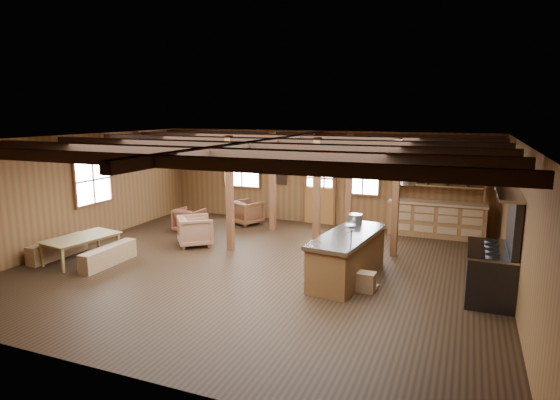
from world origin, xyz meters
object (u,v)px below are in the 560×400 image
at_px(commercial_range, 493,265).
at_px(dining_table, 83,249).
at_px(armchair_a, 189,220).
at_px(armchair_b, 247,212).
at_px(kitchen_island, 348,256).
at_px(armchair_c, 195,231).

xyz_separation_m(commercial_range, dining_table, (-8.55, -1.14, -0.35)).
relative_size(armchair_a, armchair_b, 0.92).
xyz_separation_m(kitchen_island, armchair_b, (-3.95, 3.47, -0.12)).
relative_size(commercial_range, armchair_a, 2.68).
bearing_deg(armchair_a, armchair_b, -126.96).
bearing_deg(kitchen_island, armchair_a, 164.43).
height_order(dining_table, armchair_c, armchair_c).
distance_m(commercial_range, armchair_c, 6.93).
xyz_separation_m(dining_table, armchair_a, (0.77, 3.21, 0.05)).
bearing_deg(kitchen_island, dining_table, -162.41).
relative_size(armchair_b, armchair_c, 0.95).
distance_m(kitchen_island, armchair_b, 5.26).
bearing_deg(armchair_c, dining_table, 101.35).
xyz_separation_m(kitchen_island, commercial_range, (2.69, -0.00, 0.16)).
bearing_deg(armchair_b, kitchen_island, 163.41).
distance_m(armchair_a, armchair_c, 1.48).
xyz_separation_m(dining_table, armchair_c, (1.69, 2.06, 0.10)).
distance_m(kitchen_island, commercial_range, 2.69).
relative_size(dining_table, armchair_a, 2.20).
height_order(kitchen_island, armchair_b, kitchen_island).
xyz_separation_m(kitchen_island, armchair_a, (-5.09, 2.07, -0.15)).
height_order(commercial_range, armchair_a, commercial_range).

